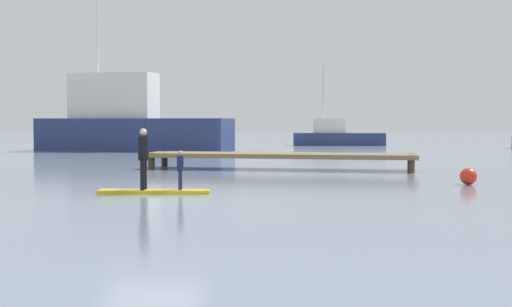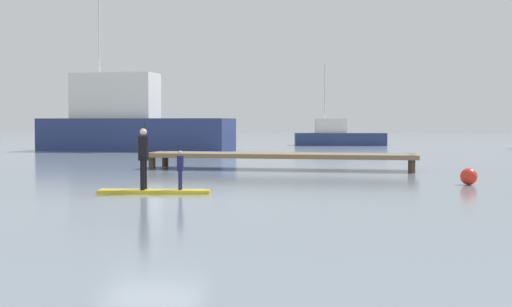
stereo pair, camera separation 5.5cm
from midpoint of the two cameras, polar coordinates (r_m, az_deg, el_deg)
ground_plane at (r=18.72m, az=-7.87°, el=-3.68°), size 240.00×240.00×0.00m
paddleboard_near at (r=20.84m, az=-7.79°, el=-2.91°), size 3.16×1.17×0.10m
paddler_adult at (r=20.83m, az=-8.60°, el=-0.07°), size 0.35×0.53×1.89m
paddler_child_solo at (r=20.69m, az=-5.79°, el=-1.11°), size 0.22×0.39×1.10m
fishing_boat_white_large at (r=50.96m, az=-9.66°, el=2.29°), size 13.15×3.90×10.93m
trawler_grey_distant at (r=62.12m, az=6.36°, el=1.35°), size 7.84×3.76×6.86m
floating_dock at (r=30.68m, az=1.97°, el=-0.17°), size 11.26×2.29×0.68m
mooring_buoy_near at (r=24.26m, az=16.16°, el=-1.71°), size 0.54×0.54×0.54m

